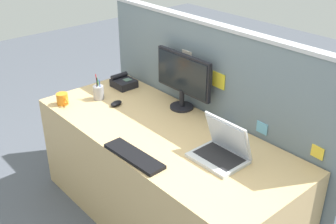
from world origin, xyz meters
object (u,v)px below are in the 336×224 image
object	(u,v)px
keyboard_main	(134,156)
pen_cup	(99,92)
desktop_monitor	(183,77)
desk_phone	(123,83)
laptop	(222,149)
cell_phone_blue_case	(221,128)
computer_mouse_right_hand	(116,103)
coffee_mug	(63,99)

from	to	relation	value
keyboard_main	pen_cup	xyz separation A→B (m)	(-0.82, 0.28, 0.04)
desktop_monitor	desk_phone	world-z (taller)	desktop_monitor
laptop	desk_phone	size ratio (longest dim) A/B	1.74
pen_cup	cell_phone_blue_case	xyz separation A→B (m)	(0.91, 0.36, -0.05)
computer_mouse_right_hand	keyboard_main	bearing A→B (deg)	-39.54
laptop	desk_phone	distance (m)	1.23
pen_cup	keyboard_main	bearing A→B (deg)	-19.16
desktop_monitor	computer_mouse_right_hand	distance (m)	0.53
laptop	coffee_mug	distance (m)	1.30
laptop	pen_cup	distance (m)	1.16
desk_phone	coffee_mug	distance (m)	0.53
computer_mouse_right_hand	pen_cup	bearing A→B (deg)	177.34
laptop	pen_cup	world-z (taller)	laptop
desktop_monitor	desk_phone	xyz separation A→B (m)	(-0.59, -0.10, -0.20)
keyboard_main	computer_mouse_right_hand	size ratio (longest dim) A/B	4.27
desktop_monitor	keyboard_main	xyz separation A→B (m)	(0.29, -0.66, -0.23)
desk_phone	pen_cup	world-z (taller)	pen_cup
desktop_monitor	cell_phone_blue_case	size ratio (longest dim) A/B	4.00
pen_cup	cell_phone_blue_case	size ratio (longest dim) A/B	1.50
laptop	pen_cup	xyz separation A→B (m)	(-1.15, -0.10, -0.01)
keyboard_main	computer_mouse_right_hand	distance (m)	0.71
desktop_monitor	pen_cup	size ratio (longest dim) A/B	2.67
cell_phone_blue_case	coffee_mug	world-z (taller)	coffee_mug
desktop_monitor	cell_phone_blue_case	xyz separation A→B (m)	(0.39, -0.02, -0.23)
coffee_mug	computer_mouse_right_hand	bearing A→B (deg)	46.15
laptop	pen_cup	bearing A→B (deg)	-175.01
laptop	cell_phone_blue_case	size ratio (longest dim) A/B	2.40
keyboard_main	pen_cup	bearing A→B (deg)	158.54
keyboard_main	cell_phone_blue_case	bearing A→B (deg)	79.01
cell_phone_blue_case	computer_mouse_right_hand	bearing A→B (deg)	-159.60
desktop_monitor	pen_cup	world-z (taller)	desktop_monitor
keyboard_main	computer_mouse_right_hand	xyz separation A→B (m)	(-0.64, 0.32, 0.01)
laptop	coffee_mug	xyz separation A→B (m)	(-1.25, -0.35, -0.02)
coffee_mug	desk_phone	bearing A→B (deg)	87.04
cell_phone_blue_case	keyboard_main	bearing A→B (deg)	-101.98
laptop	keyboard_main	bearing A→B (deg)	-131.21
pen_cup	coffee_mug	bearing A→B (deg)	-110.38
desktop_monitor	pen_cup	distance (m)	0.67
laptop	coffee_mug	bearing A→B (deg)	-164.26
keyboard_main	computer_mouse_right_hand	bearing A→B (deg)	151.27
cell_phone_blue_case	desk_phone	bearing A→B (deg)	-178.60
cell_phone_blue_case	coffee_mug	size ratio (longest dim) A/B	1.04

